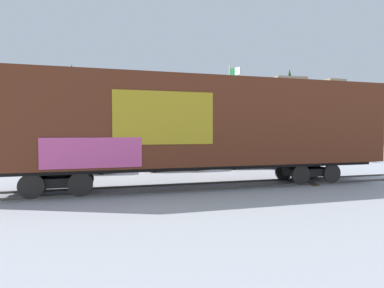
% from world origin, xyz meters
% --- Properties ---
extents(ground_plane, '(260.00, 260.00, 0.00)m').
position_xyz_m(ground_plane, '(0.00, 0.00, 0.00)').
color(ground_plane, '#B2B5BC').
extents(track, '(59.99, 5.24, 0.08)m').
position_xyz_m(track, '(-2.53, -0.12, 0.04)').
color(track, '#4C4742').
rests_on(track, ground_plane).
extents(freight_car, '(17.71, 3.96, 4.96)m').
position_xyz_m(freight_car, '(-0.57, -0.00, 2.81)').
color(freight_car, '#5B2B19').
rests_on(freight_car, ground_plane).
extents(flagpole, '(0.61, 1.17, 8.05)m').
position_xyz_m(flagpole, '(5.37, 12.22, 4.90)').
color(flagpole, silver).
rests_on(flagpole, ground_plane).
extents(hillside, '(155.44, 39.49, 15.43)m').
position_xyz_m(hillside, '(0.03, 59.98, 5.61)').
color(hillside, silver).
rests_on(hillside, ground_plane).
extents(parked_car_black, '(4.47, 2.04, 1.73)m').
position_xyz_m(parked_car_black, '(-6.42, 6.20, 0.87)').
color(parked_car_black, black).
rests_on(parked_car_black, ground_plane).
extents(parked_car_tan, '(4.23, 2.25, 1.73)m').
position_xyz_m(parked_car_tan, '(-0.62, 6.55, 0.88)').
color(parked_car_tan, '#9E8966').
rests_on(parked_car_tan, ground_plane).
extents(parked_car_silver, '(4.42, 2.26, 1.60)m').
position_xyz_m(parked_car_silver, '(4.77, 6.58, 0.81)').
color(parked_car_silver, '#B7BABF').
rests_on(parked_car_silver, ground_plane).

